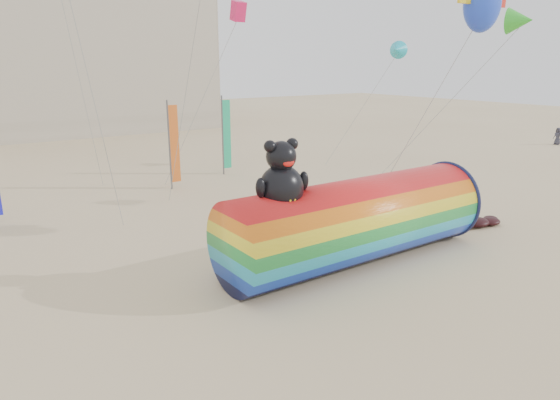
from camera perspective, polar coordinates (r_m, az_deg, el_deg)
ground at (r=17.53m, az=1.48°, el=-8.92°), size 160.00×160.00×0.00m
windsock_assembly at (r=18.68m, az=8.69°, el=-2.11°), size 10.79×3.29×4.97m
kite_handler at (r=24.10m, az=18.05°, el=-0.88°), size 0.68×0.62×1.55m
fabric_bundle at (r=24.66m, az=21.79°, el=-2.33°), size 2.62×1.35×0.41m
festival_banners at (r=29.29m, az=-15.26°, el=5.86°), size 14.74×3.54×5.20m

